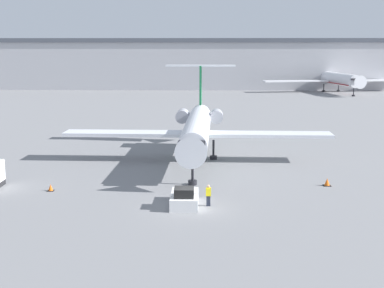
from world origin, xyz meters
TOP-DOWN VIEW (x-y plane):
  - ground_plane at (0.00, 0.00)m, footprint 600.00×600.00m
  - terminal_building at (0.00, 120.00)m, footprint 180.00×16.80m
  - airplane_main at (0.32, 17.58)m, footprint 29.04×26.32m
  - pushback_tug at (-0.40, 0.80)m, footprint 2.14×4.10m
  - worker_near_tug at (1.47, 0.69)m, footprint 0.40×0.24m
  - traffic_cone_left at (-12.13, 4.76)m, footprint 0.56×0.56m
  - traffic_cone_right at (12.13, 7.10)m, footprint 0.68×0.68m
  - airplane_parked_far_left at (35.97, 107.75)m, footprint 38.50×33.28m

SIDE VIEW (x-z plane):
  - ground_plane at x=0.00m, z-range 0.00..0.00m
  - traffic_cone_left at x=-12.13m, z-range -0.02..0.58m
  - traffic_cone_right at x=12.13m, z-range -0.02..0.67m
  - pushback_tug at x=-0.40m, z-range -0.23..1.41m
  - worker_near_tug at x=1.47m, z-range 0.04..1.75m
  - airplane_main at x=0.32m, z-range -1.41..8.55m
  - airplane_parked_far_left at x=35.97m, z-range -1.50..8.97m
  - terminal_building at x=0.00m, z-range 0.03..14.57m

